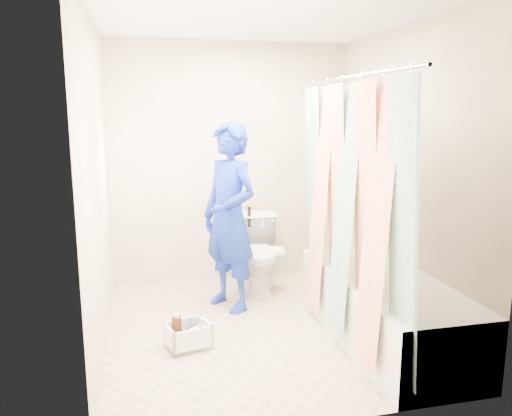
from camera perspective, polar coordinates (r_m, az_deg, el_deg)
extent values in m
plane|color=tan|center=(4.15, 0.62, -13.54)|extent=(2.60, 2.60, 0.00)
cube|color=white|center=(3.84, 0.69, 21.17)|extent=(2.40, 2.60, 0.02)
cube|color=beige|center=(5.07, -2.86, 5.06)|extent=(2.40, 0.02, 2.40)
cube|color=beige|center=(2.58, 7.54, -0.75)|extent=(2.40, 0.02, 2.40)
cube|color=beige|center=(3.71, -17.65, 2.39)|extent=(0.02, 2.60, 2.40)
cube|color=beige|center=(4.26, 16.57, 3.48)|extent=(0.02, 2.60, 2.40)
cube|color=silver|center=(3.97, 14.40, -11.16)|extent=(0.70, 1.75, 0.50)
cube|color=white|center=(3.89, 14.55, -8.30)|extent=(0.58, 1.63, 0.06)
cylinder|color=silver|center=(3.55, 10.85, 14.49)|extent=(0.02, 1.90, 0.02)
cube|color=white|center=(3.61, 10.32, -0.41)|extent=(0.06, 1.75, 1.80)
imported|color=white|center=(4.85, 0.33, -5.29)|extent=(0.50, 0.76, 0.73)
cube|color=white|center=(4.72, 0.47, -4.95)|extent=(0.47, 0.25, 0.03)
cylinder|color=black|center=(4.95, -0.79, -0.95)|extent=(0.03, 0.03, 0.21)
cylinder|color=gold|center=(4.92, -0.79, 0.37)|extent=(0.06, 0.06, 0.03)
cylinder|color=white|center=(4.96, 0.78, -1.14)|extent=(0.03, 0.03, 0.17)
imported|color=#0F3897|center=(4.33, -3.04, -1.07)|extent=(0.64, 0.71, 1.64)
cube|color=white|center=(3.87, -7.73, -15.27)|extent=(0.36, 0.31, 0.03)
cube|color=white|center=(3.80, -9.86, -14.59)|extent=(0.08, 0.24, 0.18)
cube|color=white|center=(3.88, -5.71, -13.89)|extent=(0.08, 0.24, 0.18)
cube|color=white|center=(3.74, -7.16, -14.92)|extent=(0.30, 0.09, 0.18)
cube|color=white|center=(3.94, -8.32, -13.61)|extent=(0.30, 0.09, 0.18)
cylinder|color=#3F210C|center=(3.84, -9.02, -13.63)|extent=(0.07, 0.07, 0.20)
cylinder|color=silver|center=(3.89, -7.16, -13.40)|extent=(0.07, 0.07, 0.18)
cylinder|color=beige|center=(3.80, -7.20, -14.43)|extent=(0.04, 0.04, 0.13)
cylinder|color=#3F210C|center=(3.78, -8.48, -15.21)|extent=(0.06, 0.06, 0.06)
cylinder|color=gold|center=(3.76, -8.50, -14.71)|extent=(0.06, 0.06, 0.01)
imported|color=white|center=(3.82, -6.23, -13.77)|extent=(0.12, 0.12, 0.19)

